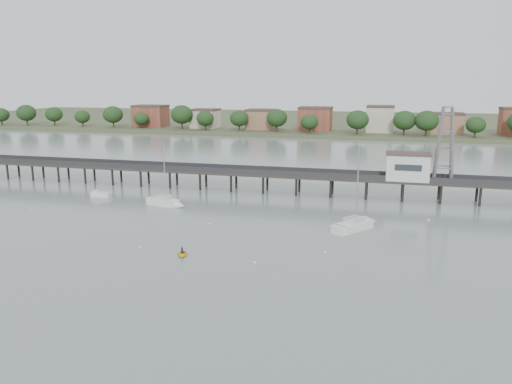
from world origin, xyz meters
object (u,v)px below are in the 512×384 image
Objects in this scene: white_tender at (101,194)px; yellow_dinghy at (182,256)px; sailboat_b at (169,203)px; pier at (282,175)px; sailboat_c at (360,224)px; lattice_tower at (445,145)px.

yellow_dinghy is at bearing -45.04° from white_tender.
pier is at bearing 57.21° from sailboat_b.
white_tender is 40.98m from yellow_dinghy.
pier is 37.58× the size of white_tender.
pier is 10.31× the size of sailboat_c.
white_tender is (-34.69, -12.77, -3.32)m from pier.
white_tender reaches higher than yellow_dinghy.
white_tender is at bearing 115.64° from sailboat_c.
yellow_dinghy is (-5.10, -41.12, -3.79)m from pier.
sailboat_c is 3.65× the size of white_tender.
pier reaches higher than yellow_dinghy.
lattice_tower is at bearing 28.94° from yellow_dinghy.
sailboat_b is 27.74m from yellow_dinghy.
sailboat_c reaches higher than pier.
sailboat_c is 52.81m from white_tender.
white_tender is (-16.67, 3.82, -0.17)m from sailboat_b.
sailboat_b is (-49.52, -16.58, -10.45)m from lattice_tower.
sailboat_b is at bearing 98.38° from yellow_dinghy.
lattice_tower reaches higher than yellow_dinghy.
sailboat_b is 35.74m from sailboat_c.
lattice_tower reaches higher than sailboat_b.
sailboat_c is (35.32, -5.46, -0.01)m from sailboat_b.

